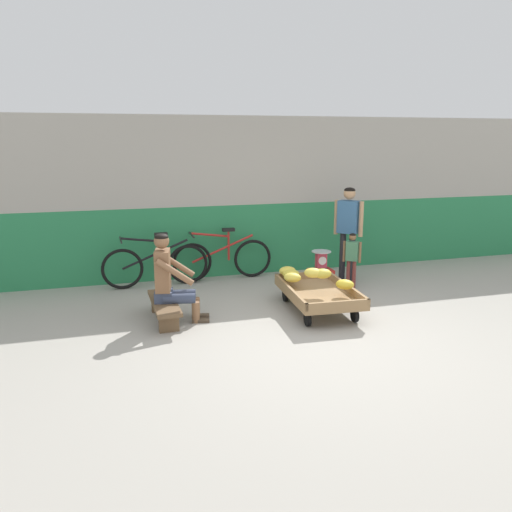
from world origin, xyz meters
name	(u,v)px	position (x,y,z in m)	size (l,w,h in m)	color
ground_plane	(317,341)	(0.00, 0.00, 0.00)	(80.00, 80.00, 0.00)	#A39E93
back_wall	(244,196)	(0.00, 3.26, 1.32)	(16.00, 0.30, 2.65)	#287F4C
banana_cart	(318,294)	(0.43, 0.99, 0.24)	(0.93, 1.49, 0.36)	#99754C
banana_pile	(308,275)	(0.33, 1.13, 0.47)	(0.84, 1.12, 0.26)	gold
low_bench	(164,306)	(-1.61, 1.17, 0.20)	(0.33, 1.11, 0.27)	brown
vendor_seated	(170,278)	(-1.53, 1.16, 0.57)	(0.72, 0.55, 1.14)	brown
plastic_crate	(321,279)	(0.89, 1.98, 0.15)	(0.36, 0.28, 0.30)	red
weighing_scale	(321,260)	(0.89, 1.98, 0.45)	(0.30, 0.30, 0.29)	#28282D
bicycle_near_left	(155,265)	(-1.56, 2.80, 0.35)	(1.66, 0.48, 0.86)	black
bicycle_far_left	(223,259)	(-0.46, 2.91, 0.35)	(1.66, 0.48, 0.86)	black
customer_adult	(348,224)	(1.47, 2.25, 0.95)	(0.36, 0.39, 1.53)	#232328
customer_child	(352,255)	(1.32, 1.80, 0.54)	(0.24, 0.20, 0.88)	brown
shopping_bag	(323,287)	(0.78, 1.62, 0.12)	(0.18, 0.12, 0.24)	silver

